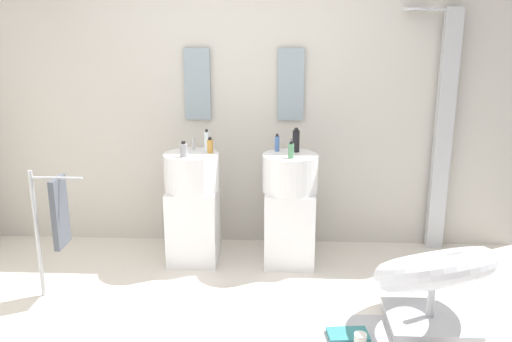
% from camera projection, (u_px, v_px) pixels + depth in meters
% --- Properties ---
extents(ground_plane, '(4.80, 3.60, 0.04)m').
position_uv_depth(ground_plane, '(229.00, 340.00, 3.49)').
color(ground_plane, silver).
extents(rear_partition, '(4.80, 0.10, 2.60)m').
position_uv_depth(rear_partition, '(245.00, 98.00, 4.72)').
color(rear_partition, beige).
rests_on(rear_partition, ground_plane).
extents(pedestal_sink_left, '(0.44, 0.44, 1.02)m').
position_uv_depth(pedestal_sink_left, '(193.00, 206.00, 4.48)').
color(pedestal_sink_left, white).
rests_on(pedestal_sink_left, ground_plane).
extents(pedestal_sink_right, '(0.44, 0.44, 1.02)m').
position_uv_depth(pedestal_sink_right, '(290.00, 207.00, 4.44)').
color(pedestal_sink_right, white).
rests_on(pedestal_sink_right, ground_plane).
extents(vanity_mirror_left, '(0.22, 0.03, 0.60)m').
position_uv_depth(vanity_mirror_left, '(197.00, 84.00, 4.64)').
color(vanity_mirror_left, '#8C9EA8').
extents(vanity_mirror_right, '(0.22, 0.03, 0.60)m').
position_uv_depth(vanity_mirror_right, '(291.00, 85.00, 4.60)').
color(vanity_mirror_right, '#8C9EA8').
extents(shower_column, '(0.49, 0.24, 2.05)m').
position_uv_depth(shower_column, '(442.00, 127.00, 4.59)').
color(shower_column, '#B7BABF').
rests_on(shower_column, ground_plane).
extents(lounge_chair, '(1.06, 1.06, 0.65)m').
position_uv_depth(lounge_chair, '(433.00, 276.00, 3.54)').
color(lounge_chair, '#B7BABF').
rests_on(lounge_chair, ground_plane).
extents(towel_rack, '(0.37, 0.22, 0.95)m').
position_uv_depth(towel_rack, '(56.00, 215.00, 3.84)').
color(towel_rack, '#B7BABF').
rests_on(towel_rack, ground_plane).
extents(area_rug, '(1.12, 0.67, 0.01)m').
position_uv_depth(area_rug, '(337.00, 342.00, 3.42)').
color(area_rug, '#B2B2B7').
rests_on(area_rug, ground_plane).
extents(magazine_teal, '(0.27, 0.18, 0.03)m').
position_uv_depth(magazine_teal, '(348.00, 335.00, 3.47)').
color(magazine_teal, teal).
rests_on(magazine_teal, area_rug).
extents(coffee_mug, '(0.08, 0.08, 0.10)m').
position_uv_depth(coffee_mug, '(360.00, 341.00, 3.34)').
color(coffee_mug, white).
rests_on(coffee_mug, area_rug).
extents(soap_bottle_grey, '(0.06, 0.06, 0.12)m').
position_uv_depth(soap_bottle_grey, '(184.00, 150.00, 4.24)').
color(soap_bottle_grey, '#99999E').
rests_on(soap_bottle_grey, pedestal_sink_left).
extents(soap_bottle_green, '(0.05, 0.05, 0.13)m').
position_uv_depth(soap_bottle_green, '(291.00, 151.00, 4.20)').
color(soap_bottle_green, '#59996B').
rests_on(soap_bottle_green, pedestal_sink_right).
extents(soap_bottle_amber, '(0.05, 0.05, 0.13)m').
position_uv_depth(soap_bottle_amber, '(210.00, 146.00, 4.37)').
color(soap_bottle_amber, '#C68C38').
rests_on(soap_bottle_amber, pedestal_sink_left).
extents(soap_bottle_black, '(0.06, 0.06, 0.19)m').
position_uv_depth(soap_bottle_black, '(296.00, 141.00, 4.39)').
color(soap_bottle_black, black).
rests_on(soap_bottle_black, pedestal_sink_right).
extents(soap_bottle_clear, '(0.04, 0.04, 0.19)m').
position_uv_depth(soap_bottle_clear, '(207.00, 142.00, 4.37)').
color(soap_bottle_clear, silver).
rests_on(soap_bottle_clear, pedestal_sink_left).
extents(soap_bottle_blue, '(0.04, 0.04, 0.14)m').
position_uv_depth(soap_bottle_blue, '(277.00, 143.00, 4.42)').
color(soap_bottle_blue, '#4C72B7').
rests_on(soap_bottle_blue, pedestal_sink_right).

